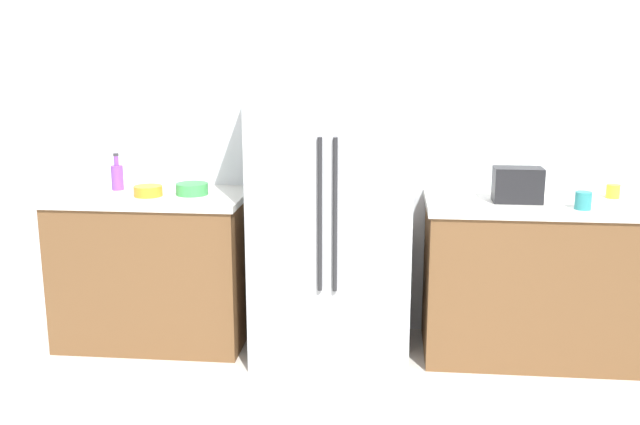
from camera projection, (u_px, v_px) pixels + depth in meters
The scene contains 10 objects.
kitchen_back_panel at pixel (342, 114), 4.37m from camera, with size 5.55×0.10×2.74m, color silver.
counter_left at pixel (154, 267), 4.33m from camera, with size 1.14×0.64×0.92m.
counter_right at pixel (550, 280), 4.10m from camera, with size 1.45×0.64×0.92m.
refrigerator at pixel (333, 201), 4.06m from camera, with size 0.89×0.74×1.82m.
toaster at pixel (518, 185), 3.96m from camera, with size 0.27×0.15×0.20m, color black.
bottle_a at pixel (117, 176), 4.32m from camera, with size 0.07×0.07×0.22m.
cup_a at pixel (583, 201), 3.79m from camera, with size 0.09×0.09×0.10m, color teal.
cup_b at pixel (613, 191), 4.09m from camera, with size 0.08×0.08×0.08m, color yellow.
bowl_a at pixel (148, 191), 4.14m from camera, with size 0.17×0.17×0.06m, color orange.
bowl_b at pixel (192, 189), 4.19m from camera, with size 0.19×0.19×0.07m, color green.
Camera 1 is at (0.30, -2.71, 1.76)m, focal length 39.93 mm.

